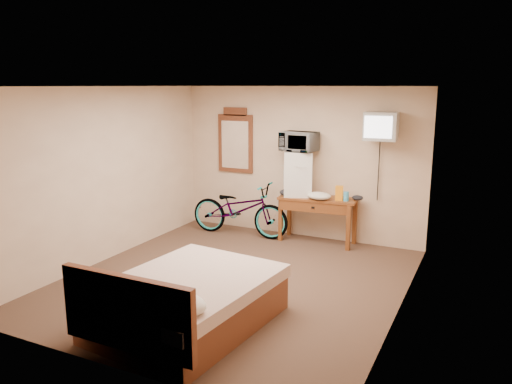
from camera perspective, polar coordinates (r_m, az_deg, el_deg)
room at (r=6.30m, az=-2.55°, el=0.52°), size 4.60×4.64×2.50m
desk at (r=8.06m, az=6.98°, el=-1.57°), size 1.27×0.58×0.75m
mini_fridge at (r=8.11m, az=4.86°, el=2.12°), size 0.56×0.55×0.72m
microwave at (r=8.04m, az=4.93°, el=5.76°), size 0.60×0.44×0.31m
snack_bag at (r=7.87m, az=9.49°, el=-0.13°), size 0.13×0.09×0.23m
blue_cup at (r=7.87m, az=10.26°, el=-0.49°), size 0.08×0.08×0.15m
cloth_cream at (r=7.90m, az=7.24°, el=-0.45°), size 0.38×0.29×0.12m
cloth_dark_a at (r=8.10m, az=3.73°, el=-0.08°), size 0.30×0.22×0.11m
cloth_dark_b at (r=7.96m, az=11.53°, el=-0.65°), size 0.18×0.14×0.08m
crt_television at (r=7.63m, az=14.11°, el=7.30°), size 0.50×0.59×0.41m
wall_mirror at (r=8.79m, az=-2.37°, el=5.83°), size 0.67×0.04×1.13m
bicycle at (r=8.46m, az=-1.89°, el=-1.95°), size 1.77×0.69×0.92m
bed at (r=5.39m, az=-8.23°, el=-12.30°), size 1.63×2.05×0.90m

